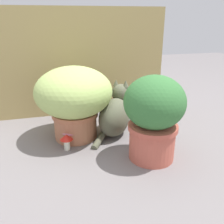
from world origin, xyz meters
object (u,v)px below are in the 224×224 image
(grass_planter, at_px, (74,97))
(leafy_planter, at_px, (154,115))
(mushroom_ornament_pink, at_px, (71,129))
(mushroom_ornament_red, at_px, (67,139))
(cat, at_px, (115,114))

(grass_planter, xyz_separation_m, leafy_planter, (0.33, -0.32, -0.01))
(mushroom_ornament_pink, distance_m, mushroom_ornament_red, 0.08)
(leafy_planter, relative_size, cat, 1.28)
(grass_planter, distance_m, cat, 0.26)
(grass_planter, distance_m, mushroom_ornament_red, 0.24)
(grass_planter, relative_size, leafy_planter, 1.02)
(grass_planter, height_order, leafy_planter, leafy_planter)
(grass_planter, bearing_deg, mushroom_ornament_pink, -118.22)
(grass_planter, xyz_separation_m, cat, (0.23, -0.02, -0.12))
(grass_planter, bearing_deg, cat, -3.75)
(grass_planter, height_order, cat, grass_planter)
(leafy_planter, bearing_deg, grass_planter, 136.52)
(grass_planter, height_order, mushroom_ornament_pink, grass_planter)
(leafy_planter, distance_m, cat, 0.34)
(grass_planter, xyz_separation_m, mushroom_ornament_pink, (-0.04, -0.07, -0.16))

